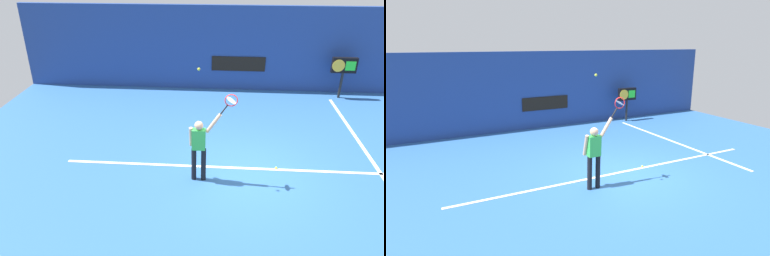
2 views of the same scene
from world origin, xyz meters
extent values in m
plane|color=#2D609E|center=(0.00, 0.00, 0.00)|extent=(18.00, 18.00, 0.00)
cube|color=navy|center=(0.00, 6.50, 1.72)|extent=(18.00, 0.20, 3.44)
cube|color=black|center=(0.00, 6.38, 1.13)|extent=(2.20, 0.03, 0.60)
cube|color=white|center=(0.00, 0.24, 0.01)|extent=(10.00, 0.10, 0.01)
cube|color=white|center=(3.67, 2.00, 0.01)|extent=(0.10, 7.00, 0.01)
cylinder|color=black|center=(-1.36, -0.35, 0.46)|extent=(0.13, 0.13, 0.92)
cylinder|color=black|center=(-1.11, -0.35, 0.46)|extent=(0.13, 0.13, 0.92)
cube|color=green|center=(-1.24, -0.35, 1.20)|extent=(0.34, 0.20, 0.55)
sphere|color=#D8A884|center=(-1.24, -0.35, 1.58)|extent=(0.22, 0.22, 0.22)
cylinder|color=#D8A884|center=(-0.88, -0.35, 1.65)|extent=(0.39, 0.09, 0.54)
cylinder|color=#D8A884|center=(-1.44, -0.27, 1.22)|extent=(0.09, 0.23, 0.58)
cylinder|color=black|center=(-0.64, -0.35, 2.02)|extent=(0.19, 0.03, 0.27)
torus|color=red|center=(-0.48, -0.35, 2.27)|extent=(0.43, 0.02, 0.43)
cylinder|color=silver|center=(-0.48, -0.35, 2.27)|extent=(0.23, 0.27, 0.15)
sphere|color=#CCE033|center=(-1.25, -0.42, 3.03)|extent=(0.07, 0.07, 0.07)
cylinder|color=black|center=(4.06, 5.79, 0.53)|extent=(0.10, 0.10, 1.05)
cube|color=black|center=(4.06, 5.79, 1.35)|extent=(0.95, 0.18, 0.60)
cylinder|color=gold|center=(3.81, 5.69, 1.35)|extent=(0.48, 0.02, 0.48)
cube|color=#26D833|center=(4.27, 5.69, 1.35)|extent=(0.38, 0.02, 0.36)
sphere|color=#CCE033|center=(0.87, 0.29, 0.03)|extent=(0.07, 0.07, 0.07)
camera|label=1|loc=(-0.80, -8.33, 5.56)|focal=34.09mm
camera|label=2|loc=(-5.23, -7.42, 3.80)|focal=30.60mm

